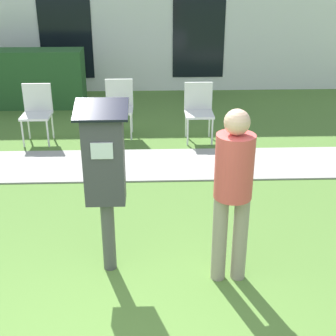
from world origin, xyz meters
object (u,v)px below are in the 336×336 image
(outdoor_chair_left, at_px, (37,109))
(outdoor_chair_middle, at_px, (119,103))
(parking_meter, at_px, (105,168))
(outdoor_chair_right, at_px, (199,107))
(person_standing, at_px, (233,185))

(outdoor_chair_left, bearing_deg, outdoor_chair_middle, 21.24)
(parking_meter, distance_m, outdoor_chair_right, 3.65)
(outdoor_chair_left, bearing_deg, person_standing, -45.92)
(person_standing, height_order, outdoor_chair_middle, person_standing)
(outdoor_chair_right, bearing_deg, parking_meter, -127.54)
(parking_meter, relative_size, outdoor_chair_right, 1.77)
(outdoor_chair_left, relative_size, outdoor_chair_middle, 1.00)
(outdoor_chair_left, xyz_separation_m, outdoor_chair_right, (2.52, -0.01, 0.00))
(outdoor_chair_right, bearing_deg, person_standing, -110.21)
(person_standing, bearing_deg, parking_meter, 158.68)
(outdoor_chair_middle, bearing_deg, person_standing, -87.53)
(outdoor_chair_left, height_order, outdoor_chair_middle, same)
(outdoor_chair_left, distance_m, outdoor_chair_middle, 1.29)
(parking_meter, bearing_deg, outdoor_chair_middle, 91.77)
(person_standing, xyz_separation_m, outdoor_chair_middle, (-1.19, 3.88, -0.40))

